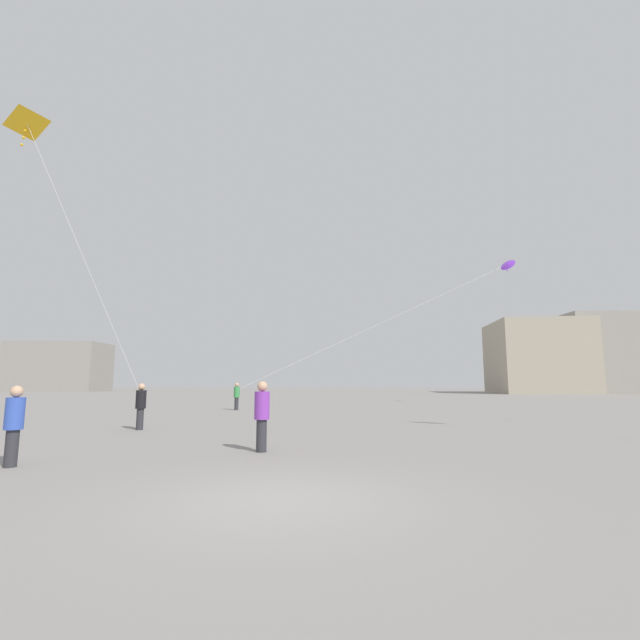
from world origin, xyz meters
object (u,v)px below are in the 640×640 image
at_px(person_in_black, 141,404).
at_px(person_in_green, 237,395).
at_px(person_in_purple, 262,413).
at_px(kite_violet_diamond, 505,266).
at_px(building_centre_hall, 537,357).
at_px(kite_amber_delta, 30,129).
at_px(building_left_hall, 60,367).
at_px(person_in_blue, 14,422).

distance_m(person_in_black, person_in_green, 12.56).
bearing_deg(person_in_purple, kite_violet_diamond, 35.61).
distance_m(person_in_purple, building_centre_hall, 74.94).
height_order(person_in_purple, kite_violet_diamond, kite_violet_diamond).
xyz_separation_m(person_in_black, kite_amber_delta, (-3.20, -2.93, 9.59)).
xyz_separation_m(person_in_black, person_in_purple, (5.52, -5.30, 0.04)).
bearing_deg(kite_amber_delta, person_in_purple, -15.23).
height_order(person_in_black, kite_amber_delta, kite_amber_delta).
relative_size(person_in_purple, kite_amber_delta, 0.19).
bearing_deg(building_centre_hall, person_in_green, -130.43).
bearing_deg(building_left_hall, building_centre_hall, -7.71).
relative_size(kite_amber_delta, building_left_hall, 0.55).
bearing_deg(person_in_green, person_in_black, -176.64).
height_order(person_in_black, person_in_green, person_in_green).
distance_m(person_in_blue, building_centre_hall, 79.40).
distance_m(person_in_purple, kite_violet_diamond, 31.04).
relative_size(building_left_hall, building_centre_hall, 1.15).
distance_m(person_in_green, building_left_hall, 77.70).
xyz_separation_m(person_in_purple, person_in_green, (-4.58, 17.83, -0.02)).
height_order(person_in_black, building_left_hall, building_left_hall).
relative_size(person_in_blue, building_left_hall, 0.10).
bearing_deg(person_in_green, person_in_purple, -157.93).
bearing_deg(kite_violet_diamond, person_in_blue, -127.82).
height_order(person_in_purple, person_in_green, person_in_purple).
relative_size(person_in_black, kite_amber_delta, 0.18).
xyz_separation_m(building_left_hall, building_centre_hall, (90.00, -12.19, 1.12)).
relative_size(person_in_purple, person_in_blue, 1.06).
relative_size(person_in_purple, building_left_hall, 0.10).
bearing_deg(person_in_blue, person_in_green, -61.80).
bearing_deg(person_in_purple, building_left_hall, 103.25).
bearing_deg(person_in_black, person_in_green, -101.89).
bearing_deg(kite_amber_delta, kite_violet_diamond, 42.08).
height_order(person_in_black, person_in_blue, person_in_black).
bearing_deg(person_in_green, building_left_hall, 47.17).
xyz_separation_m(kite_violet_diamond, building_left_hall, (-69.84, 53.11, -6.42)).
height_order(person_in_purple, building_centre_hall, building_centre_hall).
relative_size(person_in_green, building_left_hall, 0.10).
height_order(person_in_green, person_in_blue, person_in_green).
bearing_deg(building_centre_hall, kite_violet_diamond, -116.23).
distance_m(person_in_purple, building_left_hall, 94.67).
xyz_separation_m(person_in_black, person_in_green, (0.94, 12.52, 0.01)).
distance_m(person_in_black, kite_amber_delta, 10.52).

